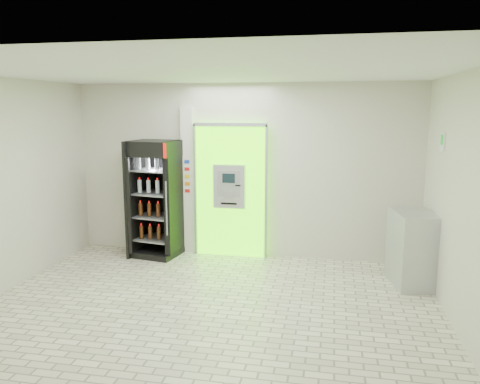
# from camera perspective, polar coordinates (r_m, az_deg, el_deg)

# --- Properties ---
(ground) EXTENTS (6.00, 6.00, 0.00)m
(ground) POSITION_cam_1_polar(r_m,az_deg,el_deg) (6.18, -4.20, -14.45)
(ground) COLOR beige
(ground) RESTS_ON ground
(room_shell) EXTENTS (6.00, 6.00, 6.00)m
(room_shell) POSITION_cam_1_polar(r_m,az_deg,el_deg) (5.67, -4.44, 2.73)
(room_shell) COLOR beige
(room_shell) RESTS_ON ground
(atm_assembly) EXTENTS (1.30, 0.24, 2.33)m
(atm_assembly) POSITION_cam_1_polar(r_m,az_deg,el_deg) (8.13, -1.14, 0.25)
(atm_assembly) COLOR #4AE900
(atm_assembly) RESTS_ON ground
(pillar) EXTENTS (0.22, 0.11, 2.60)m
(pillar) POSITION_cam_1_polar(r_m,az_deg,el_deg) (8.35, -6.33, 1.35)
(pillar) COLOR silver
(pillar) RESTS_ON ground
(beverage_cooler) EXTENTS (0.87, 0.82, 2.03)m
(beverage_cooler) POSITION_cam_1_polar(r_m,az_deg,el_deg) (8.30, -10.20, -1.09)
(beverage_cooler) COLOR black
(beverage_cooler) RESTS_ON ground
(steel_cabinet) EXTENTS (0.70, 0.91, 1.09)m
(steel_cabinet) POSITION_cam_1_polar(r_m,az_deg,el_deg) (7.33, 20.29, -6.51)
(steel_cabinet) COLOR #ACAEB4
(steel_cabinet) RESTS_ON ground
(exit_sign) EXTENTS (0.02, 0.22, 0.26)m
(exit_sign) POSITION_cam_1_polar(r_m,az_deg,el_deg) (6.98, 23.46, 5.64)
(exit_sign) COLOR white
(exit_sign) RESTS_ON room_shell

